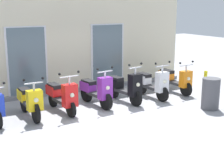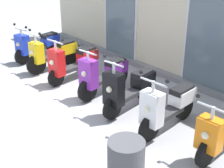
% 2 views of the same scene
% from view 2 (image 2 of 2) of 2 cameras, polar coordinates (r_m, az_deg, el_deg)
% --- Properties ---
extents(ground_plane, '(40.00, 40.00, 0.00)m').
position_cam_2_polar(ground_plane, '(7.11, -9.14, -4.21)').
color(ground_plane, '#939399').
extents(storefront_facade, '(9.18, 0.50, 3.62)m').
position_cam_2_polar(storefront_facade, '(8.55, 9.09, 13.23)').
color(storefront_facade, beige).
rests_on(storefront_facade, ground_plane).
extents(scooter_blue, '(0.65, 1.60, 1.13)m').
position_cam_2_polar(scooter_blue, '(9.92, -12.68, 6.63)').
color(scooter_blue, black).
rests_on(scooter_blue, ground_plane).
extents(scooter_yellow, '(0.54, 1.60, 1.17)m').
position_cam_2_polar(scooter_yellow, '(9.01, -10.10, 5.26)').
color(scooter_yellow, black).
rests_on(scooter_yellow, ground_plane).
extents(scooter_red, '(0.62, 1.58, 1.24)m').
position_cam_2_polar(scooter_red, '(8.28, -6.78, 3.85)').
color(scooter_red, black).
rests_on(scooter_red, ground_plane).
extents(scooter_purple, '(0.58, 1.56, 1.25)m').
position_cam_2_polar(scooter_purple, '(7.49, -1.55, 1.66)').
color(scooter_purple, black).
rests_on(scooter_purple, ground_plane).
extents(scooter_black, '(0.57, 1.59, 1.29)m').
position_cam_2_polar(scooter_black, '(6.78, 2.90, -0.65)').
color(scooter_black, black).
rests_on(scooter_black, ground_plane).
extents(scooter_white, '(0.62, 1.56, 1.25)m').
position_cam_2_polar(scooter_white, '(6.17, 9.52, -3.83)').
color(scooter_white, black).
rests_on(scooter_white, ground_plane).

